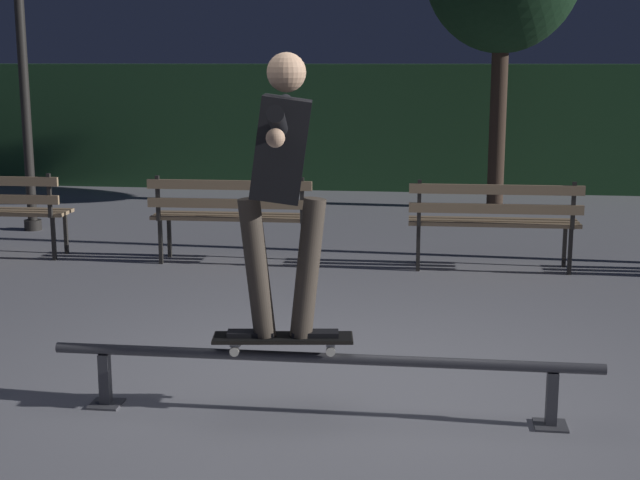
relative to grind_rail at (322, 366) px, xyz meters
name	(u,v)px	position (x,y,z in m)	size (l,w,h in m)	color
ground_plane	(327,398)	(0.00, 0.27, -0.29)	(90.00, 90.00, 0.00)	gray
hedge_backdrop	(395,126)	(0.00, 9.51, 0.67)	(24.00, 1.20, 1.91)	#2D5B33
grind_rail	(322,366)	(0.00, 0.00, 0.00)	(3.08, 0.18, 0.37)	#47474C
skateboard	(283,339)	(-0.22, 0.00, 0.15)	(0.80, 0.30, 0.09)	black
skateboarder	(282,172)	(-0.21, 0.00, 1.09)	(0.63, 1.40, 1.56)	black
park_bench_left_center	(232,210)	(-1.34, 3.74, 0.24)	(1.61, 0.44, 0.88)	#282623
park_bench_right_center	(494,215)	(1.18, 3.74, 0.24)	(1.61, 0.44, 0.88)	#282623
lamp_post_left	(20,14)	(-4.08, 5.22, 2.19)	(0.32, 0.32, 3.90)	#282623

